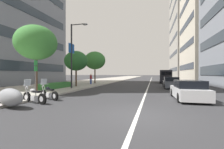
% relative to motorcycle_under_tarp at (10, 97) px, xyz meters
% --- Properties ---
extents(ground_plane, '(400.00, 400.00, 0.00)m').
position_rel_motorcycle_under_tarp_xyz_m(ground_plane, '(0.34, -6.81, -0.58)').
color(ground_plane, '#303033').
extents(sidewalk_right_plaza, '(160.00, 10.96, 0.15)m').
position_rel_motorcycle_under_tarp_xyz_m(sidewalk_right_plaza, '(30.34, 5.78, -0.50)').
color(sidewalk_right_plaza, '#A39E93').
rests_on(sidewalk_right_plaza, ground).
extents(lane_centre_stripe, '(110.00, 0.16, 0.01)m').
position_rel_motorcycle_under_tarp_xyz_m(lane_centre_stripe, '(35.34, -6.81, -0.57)').
color(lane_centre_stripe, silver).
rests_on(lane_centre_stripe, ground).
extents(motorcycle_under_tarp, '(1.33, 2.24, 1.06)m').
position_rel_motorcycle_under_tarp_xyz_m(motorcycle_under_tarp, '(0.00, 0.00, 0.00)').
color(motorcycle_under_tarp, gray).
rests_on(motorcycle_under_tarp, ground).
extents(motorcycle_mid_row, '(0.77, 2.17, 1.49)m').
position_rel_motorcycle_under_tarp_xyz_m(motorcycle_mid_row, '(1.42, -0.25, -0.13)').
color(motorcycle_mid_row, black).
rests_on(motorcycle_mid_row, ground).
extents(motorcycle_nearest_camera, '(0.96, 2.04, 1.48)m').
position_rel_motorcycle_under_tarp_xyz_m(motorcycle_nearest_camera, '(2.83, -0.24, -0.14)').
color(motorcycle_nearest_camera, black).
rests_on(motorcycle_nearest_camera, ground).
extents(car_far_down_avenue, '(4.32, 2.02, 1.39)m').
position_rel_motorcycle_under_tarp_xyz_m(car_far_down_avenue, '(5.42, -9.92, 0.08)').
color(car_far_down_avenue, silver).
rests_on(car_far_down_avenue, ground).
extents(car_lead_in_lane, '(4.27, 1.84, 1.44)m').
position_rel_motorcycle_under_tarp_xyz_m(car_lead_in_lane, '(14.30, -9.69, 0.11)').
color(car_lead_in_lane, '#4C515B').
rests_on(car_lead_in_lane, ground).
extents(delivery_van_ahead, '(6.12, 2.40, 2.55)m').
position_rel_motorcycle_under_tarp_xyz_m(delivery_van_ahead, '(25.97, -9.88, 0.79)').
color(delivery_van_ahead, black).
rests_on(delivery_van_ahead, ground).
extents(parking_sign_by_curb, '(0.32, 0.06, 2.79)m').
position_rel_motorcycle_under_tarp_xyz_m(parking_sign_by_curb, '(3.31, 1.31, 1.32)').
color(parking_sign_by_curb, '#47494C').
rests_on(parking_sign_by_curb, sidewalk_right_plaza).
extents(street_lamp_with_banners, '(1.26, 2.16, 7.56)m').
position_rel_motorcycle_under_tarp_xyz_m(street_lamp_with_banners, '(9.52, 1.53, 4.18)').
color(street_lamp_with_banners, '#232326').
rests_on(street_lamp_with_banners, sidewalk_right_plaza).
extents(clipped_hedge_bed, '(5.00, 1.10, 0.64)m').
position_rel_motorcycle_under_tarp_xyz_m(clipped_hedge_bed, '(9.04, 3.63, -0.10)').
color(clipped_hedge_bed, '#337033').
rests_on(clipped_hedge_bed, sidewalk_right_plaza).
extents(street_tree_by_lamp_post, '(3.73, 3.73, 6.17)m').
position_rel_motorcycle_under_tarp_xyz_m(street_tree_by_lamp_post, '(5.21, 2.97, 4.15)').
color(street_tree_by_lamp_post, '#473323').
rests_on(street_tree_by_lamp_post, sidewalk_right_plaza).
extents(street_tree_far_plaza, '(3.16, 3.16, 4.81)m').
position_rel_motorcycle_under_tarp_xyz_m(street_tree_far_plaza, '(12.18, 2.68, 3.03)').
color(street_tree_far_plaza, '#473323').
rests_on(street_tree_far_plaza, sidewalk_right_plaza).
extents(street_tree_mid_sidewalk, '(3.80, 3.80, 5.74)m').
position_rel_motorcycle_under_tarp_xyz_m(street_tree_mid_sidewalk, '(19.21, 2.73, 3.69)').
color(street_tree_mid_sidewalk, '#473323').
rests_on(street_tree_mid_sidewalk, sidewalk_right_plaza).
extents(pedestrian_on_plaza, '(0.48, 0.45, 1.67)m').
position_rel_motorcycle_under_tarp_xyz_m(pedestrian_on_plaza, '(16.78, 2.49, 0.42)').
color(pedestrian_on_plaza, '#33478C').
rests_on(pedestrian_on_plaza, sidewalk_right_plaza).
extents(office_tower_far_left_down_avenue, '(28.72, 19.95, 45.98)m').
position_rel_motorcycle_under_tarp_xyz_m(office_tower_far_left_down_avenue, '(66.03, -25.84, 22.42)').
color(office_tower_far_left_down_avenue, gray).
rests_on(office_tower_far_left_down_avenue, ground).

